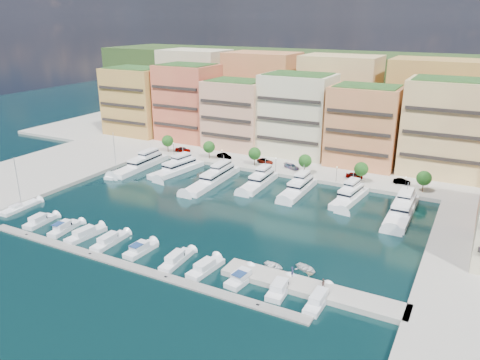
{
  "coord_description": "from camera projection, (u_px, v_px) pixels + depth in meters",
  "views": [
    {
      "loc": [
        51.28,
        -87.37,
        43.63
      ],
      "look_at": [
        1.02,
        7.2,
        6.0
      ],
      "focal_mm": 35.0,
      "sensor_mm": 36.0,
      "label": 1
    }
  ],
  "objects": [
    {
      "name": "ground",
      "position": [
        222.0,
        212.0,
        109.96
      ],
      "size": [
        400.0,
        400.0,
        0.0
      ],
      "primitive_type": "plane",
      "color": "black",
      "rests_on": "ground"
    },
    {
      "name": "north_quay",
      "position": [
        312.0,
        150.0,
        161.61
      ],
      "size": [
        220.0,
        64.0,
        2.0
      ],
      "primitive_type": "cube",
      "color": "#9E998E",
      "rests_on": "ground"
    },
    {
      "name": "west_quay",
      "position": [
        16.0,
        181.0,
        130.74
      ],
      "size": [
        34.0,
        76.0,
        2.0
      ],
      "primitive_type": "cube",
      "color": "#9E998E",
      "rests_on": "ground"
    },
    {
      "name": "hillside",
      "position": [
        350.0,
        123.0,
        201.6
      ],
      "size": [
        240.0,
        40.0,
        58.0
      ],
      "primitive_type": "cube",
      "color": "#213C18",
      "rests_on": "ground"
    },
    {
      "name": "south_pontoon",
      "position": [
        126.0,
        266.0,
        86.29
      ],
      "size": [
        72.0,
        2.2,
        0.35
      ],
      "primitive_type": "cube",
      "color": "gray",
      "rests_on": "ground"
    },
    {
      "name": "finger_pier",
      "position": [
        311.0,
        291.0,
        78.35
      ],
      "size": [
        32.0,
        5.0,
        2.0
      ],
      "primitive_type": "cube",
      "color": "#9E998E",
      "rests_on": "ground"
    },
    {
      "name": "apartment_0",
      "position": [
        137.0,
        101.0,
        176.41
      ],
      "size": [
        22.0,
        16.5,
        24.8
      ],
      "color": "#B87D43",
      "rests_on": "north_quay"
    },
    {
      "name": "apartment_1",
      "position": [
        188.0,
        102.0,
        168.01
      ],
      "size": [
        20.0,
        16.5,
        26.8
      ],
      "color": "#D97348",
      "rests_on": "north_quay"
    },
    {
      "name": "apartment_2",
      "position": [
        237.0,
        114.0,
        157.71
      ],
      "size": [
        20.0,
        15.5,
        22.8
      ],
      "color": "#E29F7E",
      "rests_on": "north_quay"
    },
    {
      "name": "apartment_3",
      "position": [
        297.0,
        115.0,
        149.58
      ],
      "size": [
        22.0,
        16.5,
        25.8
      ],
      "color": "beige",
      "rests_on": "north_quay"
    },
    {
      "name": "apartment_4",
      "position": [
        364.0,
        126.0,
        138.51
      ],
      "size": [
        20.0,
        15.5,
        23.8
      ],
      "color": "#E28255",
      "rests_on": "north_quay"
    },
    {
      "name": "apartment_5",
      "position": [
        445.0,
        128.0,
        129.94
      ],
      "size": [
        22.0,
        16.5,
        26.8
      ],
      "color": "#F0D57F",
      "rests_on": "north_quay"
    },
    {
      "name": "backblock_0",
      "position": [
        196.0,
        88.0,
        190.65
      ],
      "size": [
        26.0,
        18.0,
        30.0
      ],
      "primitive_type": "cube",
      "color": "beige",
      "rests_on": "north_quay"
    },
    {
      "name": "backblock_1",
      "position": [
        262.0,
        93.0,
        177.37
      ],
      "size": [
        26.0,
        18.0,
        30.0
      ],
      "primitive_type": "cube",
      "color": "#E28255",
      "rests_on": "north_quay"
    },
    {
      "name": "backblock_2",
      "position": [
        339.0,
        99.0,
        164.09
      ],
      "size": [
        26.0,
        18.0,
        30.0
      ],
      "primitive_type": "cube",
      "color": "#F0D57F",
      "rests_on": "north_quay"
    },
    {
      "name": "backblock_3",
      "position": [
        430.0,
        107.0,
        150.81
      ],
      "size": [
        26.0,
        18.0,
        30.0
      ],
      "primitive_type": "cube",
      "color": "#B87D43",
      "rests_on": "north_quay"
    },
    {
      "name": "tree_0",
      "position": [
        168.0,
        141.0,
        154.0
      ],
      "size": [
        3.8,
        3.8,
        5.65
      ],
      "color": "#473323",
      "rests_on": "north_quay"
    },
    {
      "name": "tree_1",
      "position": [
        209.0,
        147.0,
        146.92
      ],
      "size": [
        3.8,
        3.8,
        5.65
      ],
      "color": "#473323",
      "rests_on": "north_quay"
    },
    {
      "name": "tree_2",
      "position": [
        255.0,
        154.0,
        139.84
      ],
      "size": [
        3.8,
        3.8,
        5.65
      ],
      "color": "#473323",
      "rests_on": "north_quay"
    },
    {
      "name": "tree_3",
      "position": [
        305.0,
        161.0,
        132.75
      ],
      "size": [
        3.8,
        3.8,
        5.65
      ],
      "color": "#473323",
      "rests_on": "north_quay"
    },
    {
      "name": "tree_4",
      "position": [
        361.0,
        169.0,
        125.67
      ],
      "size": [
        3.8,
        3.8,
        5.65
      ],
      "color": "#473323",
      "rests_on": "north_quay"
    },
    {
      "name": "tree_5",
      "position": [
        424.0,
        178.0,
        118.59
      ],
      "size": [
        3.8,
        3.8,
        5.65
      ],
      "color": "#473323",
      "rests_on": "north_quay"
    },
    {
      "name": "lamppost_0",
      "position": [
        174.0,
        147.0,
        150.62
      ],
      "size": [
        0.3,
        0.3,
        4.2
      ],
      "color": "black",
      "rests_on": "north_quay"
    },
    {
      "name": "lamppost_1",
      "position": [
        222.0,
        154.0,
        142.65
      ],
      "size": [
        0.3,
        0.3,
        4.2
      ],
      "color": "black",
      "rests_on": "north_quay"
    },
    {
      "name": "lamppost_2",
      "position": [
        276.0,
        162.0,
        134.68
      ],
      "size": [
        0.3,
        0.3,
        4.2
      ],
      "color": "black",
      "rests_on": "north_quay"
    },
    {
      "name": "lamppost_3",
      "position": [
        337.0,
        171.0,
        126.71
      ],
      "size": [
        0.3,
        0.3,
        4.2
      ],
      "color": "black",
      "rests_on": "north_quay"
    },
    {
      "name": "lamppost_4",
      "position": [
        406.0,
        182.0,
        118.75
      ],
      "size": [
        0.3,
        0.3,
        4.2
      ],
      "color": "black",
      "rests_on": "north_quay"
    },
    {
      "name": "yacht_0",
      "position": [
        142.0,
        164.0,
        142.26
      ],
      "size": [
        5.14,
        22.71,
        7.3
      ],
      "color": "white",
      "rests_on": "ground"
    },
    {
      "name": "yacht_1",
      "position": [
        178.0,
        168.0,
        138.12
      ],
      "size": [
        7.61,
        19.83,
        7.3
      ],
      "color": "white",
      "rests_on": "ground"
    },
    {
      "name": "yacht_2",
      "position": [
        215.0,
        178.0,
        129.92
      ],
      "size": [
        5.33,
        24.7,
        7.3
      ],
      "color": "white",
      "rests_on": "ground"
    },
    {
      "name": "yacht_3",
      "position": [
        260.0,
        181.0,
        127.41
      ],
      "size": [
        4.75,
        17.06,
        7.3
      ],
      "color": "white",
      "rests_on": "ground"
    },
    {
      "name": "yacht_4",
      "position": [
        299.0,
        188.0,
        122.26
      ],
      "size": [
        4.7,
        17.26,
        7.3
      ],
      "color": "white",
      "rests_on": "ground"
    },
    {
      "name": "yacht_5",
      "position": [
        350.0,
        196.0,
        116.64
      ],
      "size": [
        5.95,
        16.62,
        7.3
      ],
      "color": "white",
      "rests_on": "ground"
    },
    {
      "name": "yacht_6",
      "position": [
        402.0,
        209.0,
        108.84
      ],
      "size": [
        5.04,
        21.66,
        7.3
      ],
      "color": "white",
      "rests_on": "ground"
    },
    {
      "name": "cruiser_0",
      "position": [
        40.0,
        222.0,
        103.69
      ],
      "size": [
        3.45,
        7.68,
        2.55
      ],
      "color": "white",
      "rests_on": "ground"
    },
    {
      "name": "cruiser_1",
      "position": [
        64.0,
        228.0,
        100.27
      ],
      "size": [
        3.3,
        8.19,
        2.66
      ],
      "color": "white",
      "rests_on": "ground"
    },
    {
      "name": "cruiser_2",
      "position": [
        86.0,
        235.0,
        97.52
      ],
      "size": [
        3.66,
        9.38,
        2.55
      ],
      "color": "white",
      "rests_on": "ground"
    },
    {
      "name": "cruiser_3",
      "position": [
        110.0,
        241.0,
        94.59
      ],
      "size": [
        2.73,
        9.01,
        2.55
      ],
      "color": "white",
      "rests_on": "ground"
    },
    {
      "name": "cruiser_4",
      "position": [
        140.0,
        250.0,
        91.09
      ],
      "size": [
        3.18,
        7.46,
        2.66
      ],
      "color": "white",
      "rests_on": "ground"
    },
    {
      "name": "cruiser_5",
      "position": [
        176.0,
        260.0,
        87.32
      ],
      "size": [
        2.88,
        8.85,
        2.55
      ],
      "color": "white",
      "rests_on": "ground"
    },
    {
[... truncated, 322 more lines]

